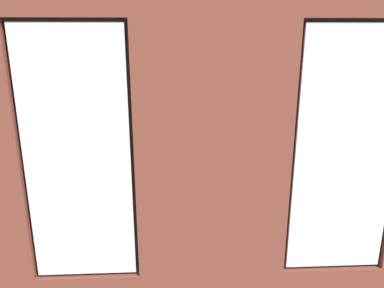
% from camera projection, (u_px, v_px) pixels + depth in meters
% --- Properties ---
extents(ground_plane, '(7.00, 6.05, 0.10)m').
position_uv_depth(ground_plane, '(194.00, 209.00, 6.09)').
color(ground_plane, brown).
extents(brick_wall_with_windows, '(6.40, 0.30, 3.34)m').
position_uv_depth(brick_wall_with_windows, '(213.00, 165.00, 3.08)').
color(brick_wall_with_windows, brown).
rests_on(brick_wall_with_windows, ground_plane).
extents(couch_by_window, '(1.90, 0.87, 0.80)m').
position_uv_depth(couch_by_window, '(131.00, 262.00, 4.03)').
color(couch_by_window, black).
rests_on(couch_by_window, ground_plane).
extents(couch_left, '(0.90, 1.94, 0.80)m').
position_uv_depth(couch_left, '(356.00, 192.00, 5.82)').
color(couch_left, black).
rests_on(couch_left, ground_plane).
extents(coffee_table, '(1.29, 0.87, 0.45)m').
position_uv_depth(coffee_table, '(183.00, 187.00, 5.84)').
color(coffee_table, olive).
rests_on(coffee_table, ground_plane).
extents(cup_ceramic, '(0.07, 0.07, 0.08)m').
position_uv_depth(cup_ceramic, '(183.00, 181.00, 5.82)').
color(cup_ceramic, '#4C4C51').
rests_on(cup_ceramic, coffee_table).
extents(candle_jar, '(0.08, 0.08, 0.10)m').
position_uv_depth(candle_jar, '(157.00, 184.00, 5.67)').
color(candle_jar, '#B7333D').
rests_on(candle_jar, coffee_table).
extents(table_plant_small, '(0.17, 0.17, 0.26)m').
position_uv_depth(table_plant_small, '(205.00, 171.00, 5.95)').
color(table_plant_small, '#9E5638').
rests_on(table_plant_small, coffee_table).
extents(remote_gray, '(0.18, 0.10, 0.02)m').
position_uv_depth(remote_gray, '(172.00, 181.00, 5.92)').
color(remote_gray, '#59595B').
rests_on(remote_gray, coffee_table).
extents(remote_black, '(0.18, 0.08, 0.02)m').
position_uv_depth(remote_black, '(189.00, 186.00, 5.71)').
color(remote_black, black).
rests_on(remote_black, coffee_table).
extents(papasan_chair, '(1.07, 1.07, 0.68)m').
position_uv_depth(papasan_chair, '(181.00, 148.00, 7.67)').
color(papasan_chair, olive).
rests_on(papasan_chair, ground_plane).
extents(potted_plant_near_tv, '(0.81, 0.91, 1.26)m').
position_uv_depth(potted_plant_near_tv, '(4.00, 219.00, 4.36)').
color(potted_plant_near_tv, '#9E5638').
rests_on(potted_plant_near_tv, ground_plane).
extents(potted_plant_mid_room_small, '(0.26, 0.26, 0.42)m').
position_uv_depth(potted_plant_mid_room_small, '(236.00, 178.00, 6.53)').
color(potted_plant_mid_room_small, beige).
rests_on(potted_plant_mid_room_small, ground_plane).
extents(potted_plant_corner_near_left, '(0.86, 0.91, 1.40)m').
position_uv_depth(potted_plant_corner_near_left, '(314.00, 127.00, 7.92)').
color(potted_plant_corner_near_left, gray).
rests_on(potted_plant_corner_near_left, ground_plane).
extents(potted_plant_foreground_right, '(0.91, 0.91, 1.29)m').
position_uv_depth(potted_plant_foreground_right, '(64.00, 129.00, 7.62)').
color(potted_plant_foreground_right, brown).
rests_on(potted_plant_foreground_right, ground_plane).
extents(potted_plant_between_couches, '(0.59, 0.59, 0.86)m').
position_uv_depth(potted_plant_between_couches, '(260.00, 236.00, 4.08)').
color(potted_plant_between_couches, gray).
rests_on(potted_plant_between_couches, ground_plane).
extents(potted_plant_by_left_couch, '(0.27, 0.27, 0.47)m').
position_uv_depth(potted_plant_by_left_couch, '(300.00, 164.00, 7.16)').
color(potted_plant_by_left_couch, '#9E5638').
rests_on(potted_plant_by_left_couch, ground_plane).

